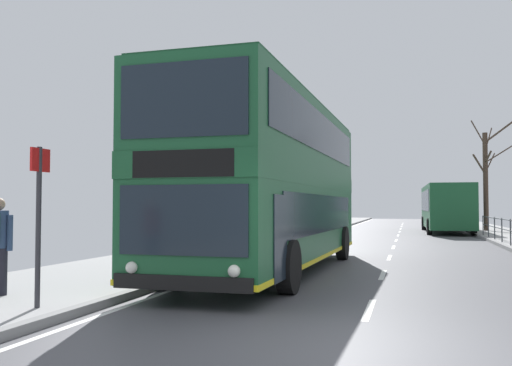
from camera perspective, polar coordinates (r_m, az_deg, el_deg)
ground at (r=7.11m, az=3.84°, el=-15.69°), size 15.80×140.00×0.20m
double_decker_bus_main at (r=14.52m, az=1.79°, el=-0.06°), size 2.97×11.57×4.30m
background_bus_far_lane at (r=38.29m, az=18.62°, el=-2.29°), size 2.89×10.91×2.99m
bus_stop_sign_near at (r=9.22m, az=-21.07°, el=-2.32°), size 0.08×0.44×2.45m
bare_tree_far_00 at (r=38.53m, az=22.23°, el=0.67°), size 2.65×2.41×7.11m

